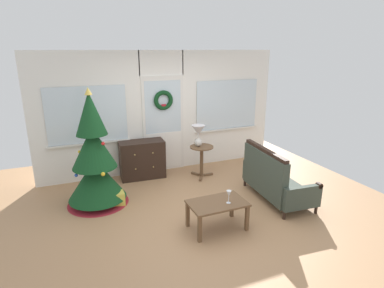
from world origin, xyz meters
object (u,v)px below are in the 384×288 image
(wine_glass, at_px, (229,194))
(coffee_table, at_px, (217,206))
(side_table, at_px, (202,155))
(dresser_cabinet, at_px, (142,159))
(settee_sofa, at_px, (273,179))
(table_lamp, at_px, (198,133))
(gift_box, at_px, (118,199))
(christmas_tree, at_px, (95,163))

(wine_glass, bearing_deg, coffee_table, 150.37)
(side_table, xyz_separation_m, coffee_table, (-0.59, -1.90, -0.11))
(dresser_cabinet, distance_m, settee_sofa, 2.65)
(table_lamp, distance_m, wine_glass, 2.10)
(gift_box, bearing_deg, dresser_cabinet, 56.10)
(table_lamp, relative_size, wine_glass, 2.26)
(side_table, height_order, coffee_table, side_table)
(coffee_table, bearing_deg, settee_sofa, 19.80)
(side_table, bearing_deg, christmas_tree, -169.42)
(table_lamp, bearing_deg, wine_glass, -100.99)
(christmas_tree, height_order, gift_box, christmas_tree)
(dresser_cabinet, distance_m, wine_glass, 2.53)
(coffee_table, bearing_deg, wine_glass, -29.63)
(coffee_table, relative_size, gift_box, 3.73)
(side_table, distance_m, coffee_table, 2.00)
(christmas_tree, xyz_separation_m, dresser_cabinet, (1.00, 0.84, -0.35))
(coffee_table, distance_m, wine_glass, 0.26)
(side_table, bearing_deg, table_lamp, 146.31)
(dresser_cabinet, relative_size, wine_glass, 4.72)
(settee_sofa, bearing_deg, christmas_tree, 160.46)
(settee_sofa, distance_m, side_table, 1.61)
(side_table, relative_size, wine_glass, 3.40)
(dresser_cabinet, relative_size, side_table, 1.39)
(settee_sofa, height_order, table_lamp, table_lamp)
(settee_sofa, bearing_deg, coffee_table, -160.20)
(christmas_tree, relative_size, settee_sofa, 1.33)
(christmas_tree, bearing_deg, wine_glass, -43.23)
(settee_sofa, bearing_deg, side_table, 117.58)
(dresser_cabinet, xyz_separation_m, wine_glass, (0.69, -2.42, 0.18))
(settee_sofa, distance_m, wine_glass, 1.34)
(table_lamp, bearing_deg, coffee_table, -105.36)
(side_table, relative_size, gift_box, 2.92)
(christmas_tree, distance_m, table_lamp, 2.14)
(christmas_tree, relative_size, wine_glass, 10.26)
(settee_sofa, relative_size, wine_glass, 7.68)
(settee_sofa, relative_size, side_table, 2.26)
(dresser_cabinet, distance_m, side_table, 1.23)
(dresser_cabinet, bearing_deg, settee_sofa, -44.65)
(christmas_tree, height_order, wine_glass, christmas_tree)
(side_table, distance_m, wine_glass, 2.04)
(settee_sofa, height_order, coffee_table, settee_sofa)
(christmas_tree, height_order, side_table, christmas_tree)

